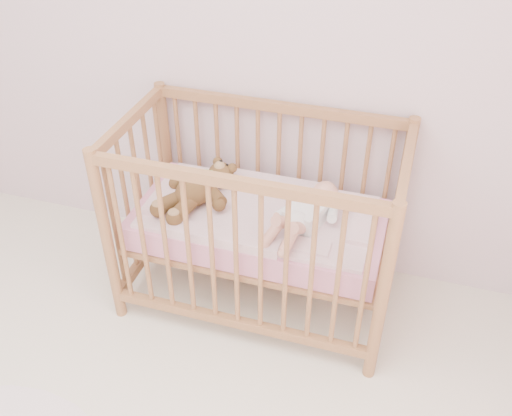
% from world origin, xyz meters
% --- Properties ---
extents(wall_back, '(4.00, 0.02, 2.70)m').
position_xyz_m(wall_back, '(0.00, 2.00, 1.35)').
color(wall_back, silver).
rests_on(wall_back, floor).
extents(crib, '(1.36, 0.76, 1.00)m').
position_xyz_m(crib, '(0.34, 1.60, 0.50)').
color(crib, '#AA7348').
rests_on(crib, floor).
extents(mattress, '(1.22, 0.62, 0.13)m').
position_xyz_m(mattress, '(0.34, 1.60, 0.49)').
color(mattress, pink).
rests_on(mattress, crib).
extents(blanket, '(1.10, 0.58, 0.06)m').
position_xyz_m(blanket, '(0.34, 1.60, 0.56)').
color(blanket, '#F1A6B0').
rests_on(blanket, mattress).
extents(baby, '(0.44, 0.63, 0.14)m').
position_xyz_m(baby, '(0.58, 1.58, 0.64)').
color(baby, white).
rests_on(baby, blanket).
extents(teddy_bear, '(0.54, 0.63, 0.15)m').
position_xyz_m(teddy_bear, '(0.02, 1.58, 0.65)').
color(teddy_bear, brown).
rests_on(teddy_bear, blanket).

